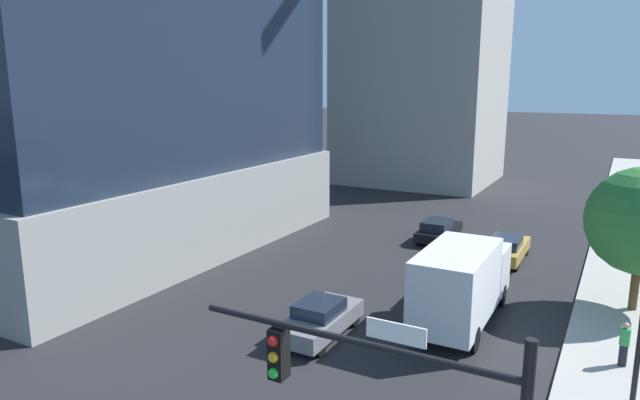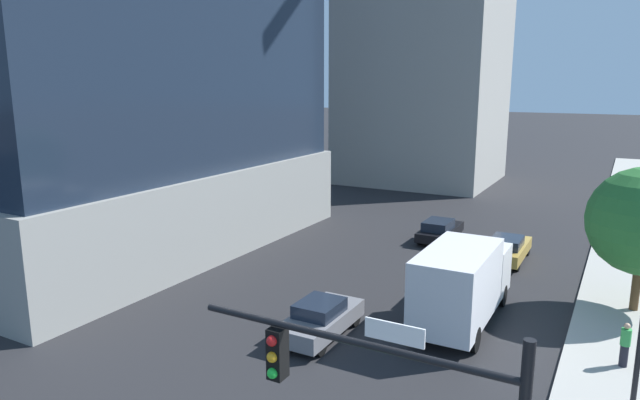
# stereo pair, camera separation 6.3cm
# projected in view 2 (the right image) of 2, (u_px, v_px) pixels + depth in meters

# --- Properties ---
(sidewalk) EXTENTS (4.74, 120.00, 0.15)m
(sidewalk) POSITION_uv_depth(u_px,v_px,m) (635.00, 341.00, 21.97)
(sidewalk) COLOR #9E9B93
(sidewalk) RESTS_ON ground
(construction_building) EXTENTS (22.94, 19.76, 34.83)m
(construction_building) POSITION_uv_depth(u_px,v_px,m) (426.00, 42.00, 55.89)
(construction_building) COLOR #9E9B93
(construction_building) RESTS_ON ground
(car_gold) EXTENTS (1.89, 4.74, 1.47)m
(car_gold) POSITION_uv_depth(u_px,v_px,m) (507.00, 248.00, 31.87)
(car_gold) COLOR #AD8938
(car_gold) RESTS_ON ground
(car_gray) EXTENTS (1.84, 4.38, 1.48)m
(car_gray) POSITION_uv_depth(u_px,v_px,m) (320.00, 319.00, 22.42)
(car_gray) COLOR slate
(car_gray) RESTS_ON ground
(car_black) EXTENTS (1.85, 4.58, 1.41)m
(car_black) POSITION_uv_depth(u_px,v_px,m) (440.00, 230.00, 35.98)
(car_black) COLOR black
(car_black) RESTS_ON ground
(box_truck) EXTENTS (2.48, 7.42, 3.49)m
(box_truck) POSITION_uv_depth(u_px,v_px,m) (462.00, 281.00, 23.22)
(box_truck) COLOR silver
(box_truck) RESTS_ON ground
(pedestrian_green_shirt) EXTENTS (0.34, 0.34, 1.61)m
(pedestrian_green_shirt) POSITION_uv_depth(u_px,v_px,m) (625.00, 344.00, 19.68)
(pedestrian_green_shirt) COLOR black
(pedestrian_green_shirt) RESTS_ON sidewalk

